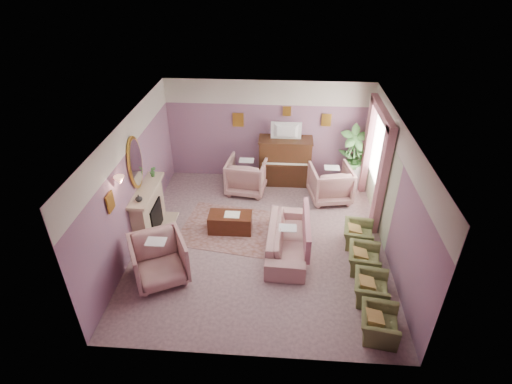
# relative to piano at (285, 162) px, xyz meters

# --- Properties ---
(floor) EXTENTS (5.50, 6.00, 0.01)m
(floor) POSITION_rel_piano_xyz_m (-0.50, -2.68, -0.65)
(floor) COLOR gray
(floor) RESTS_ON ground
(ceiling) EXTENTS (5.50, 6.00, 0.01)m
(ceiling) POSITION_rel_piano_xyz_m (-0.50, -2.68, 2.15)
(ceiling) COLOR silver
(ceiling) RESTS_ON wall_back
(wall_back) EXTENTS (5.50, 0.02, 2.80)m
(wall_back) POSITION_rel_piano_xyz_m (-0.50, 0.32, 0.75)
(wall_back) COLOR slate
(wall_back) RESTS_ON floor
(wall_front) EXTENTS (5.50, 0.02, 2.80)m
(wall_front) POSITION_rel_piano_xyz_m (-0.50, -5.68, 0.75)
(wall_front) COLOR slate
(wall_front) RESTS_ON floor
(wall_left) EXTENTS (0.02, 6.00, 2.80)m
(wall_left) POSITION_rel_piano_xyz_m (-3.25, -2.68, 0.75)
(wall_left) COLOR slate
(wall_left) RESTS_ON floor
(wall_right) EXTENTS (0.02, 6.00, 2.80)m
(wall_right) POSITION_rel_piano_xyz_m (2.25, -2.68, 0.75)
(wall_right) COLOR slate
(wall_right) RESTS_ON floor
(picture_rail_band) EXTENTS (5.50, 0.01, 0.65)m
(picture_rail_band) POSITION_rel_piano_xyz_m (-0.50, 0.31, 1.82)
(picture_rail_band) COLOR beige
(picture_rail_band) RESTS_ON wall_back
(stripe_panel) EXTENTS (0.01, 3.00, 2.15)m
(stripe_panel) POSITION_rel_piano_xyz_m (2.23, -1.38, 0.42)
(stripe_panel) COLOR #B2BF9E
(stripe_panel) RESTS_ON wall_right
(fireplace_surround) EXTENTS (0.30, 1.40, 1.10)m
(fireplace_surround) POSITION_rel_piano_xyz_m (-3.09, -2.48, -0.10)
(fireplace_surround) COLOR #C4AD8B
(fireplace_surround) RESTS_ON floor
(fireplace_inset) EXTENTS (0.18, 0.72, 0.68)m
(fireplace_inset) POSITION_rel_piano_xyz_m (-2.99, -2.48, -0.25)
(fireplace_inset) COLOR black
(fireplace_inset) RESTS_ON floor
(fire_ember) EXTENTS (0.06, 0.54, 0.10)m
(fire_ember) POSITION_rel_piano_xyz_m (-2.95, -2.48, -0.43)
(fire_ember) COLOR #FF2F03
(fire_ember) RESTS_ON floor
(mantel_shelf) EXTENTS (0.40, 1.55, 0.07)m
(mantel_shelf) POSITION_rel_piano_xyz_m (-3.06, -2.48, 0.47)
(mantel_shelf) COLOR #C4AD8B
(mantel_shelf) RESTS_ON fireplace_surround
(hearth) EXTENTS (0.55, 1.50, 0.02)m
(hearth) POSITION_rel_piano_xyz_m (-2.89, -2.48, -0.64)
(hearth) COLOR #C4AD8B
(hearth) RESTS_ON floor
(mirror_frame) EXTENTS (0.04, 0.72, 1.20)m
(mirror_frame) POSITION_rel_piano_xyz_m (-3.20, -2.48, 1.15)
(mirror_frame) COLOR gold
(mirror_frame) RESTS_ON wall_left
(mirror_glass) EXTENTS (0.01, 0.60, 1.06)m
(mirror_glass) POSITION_rel_piano_xyz_m (-3.17, -2.48, 1.15)
(mirror_glass) COLOR white
(mirror_glass) RESTS_ON wall_left
(sconce_shade) EXTENTS (0.20, 0.20, 0.16)m
(sconce_shade) POSITION_rel_piano_xyz_m (-3.12, -3.53, 1.33)
(sconce_shade) COLOR #FFA581
(sconce_shade) RESTS_ON wall_left
(piano) EXTENTS (1.40, 0.60, 1.30)m
(piano) POSITION_rel_piano_xyz_m (0.00, 0.00, 0.00)
(piano) COLOR #3E2313
(piano) RESTS_ON floor
(piano_keyshelf) EXTENTS (1.30, 0.12, 0.06)m
(piano_keyshelf) POSITION_rel_piano_xyz_m (-0.00, -0.35, 0.07)
(piano_keyshelf) COLOR #3E2313
(piano_keyshelf) RESTS_ON piano
(piano_keys) EXTENTS (1.20, 0.08, 0.02)m
(piano_keys) POSITION_rel_piano_xyz_m (0.00, -0.35, 0.11)
(piano_keys) COLOR white
(piano_keys) RESTS_ON piano
(piano_top) EXTENTS (1.45, 0.65, 0.04)m
(piano_top) POSITION_rel_piano_xyz_m (0.00, 0.00, 0.66)
(piano_top) COLOR #3E2313
(piano_top) RESTS_ON piano
(television) EXTENTS (0.80, 0.12, 0.48)m
(television) POSITION_rel_piano_xyz_m (0.00, -0.05, 0.95)
(television) COLOR black
(television) RESTS_ON piano
(print_back_left) EXTENTS (0.30, 0.03, 0.38)m
(print_back_left) POSITION_rel_piano_xyz_m (-1.30, 0.28, 1.07)
(print_back_left) COLOR gold
(print_back_left) RESTS_ON wall_back
(print_back_right) EXTENTS (0.26, 0.03, 0.34)m
(print_back_right) POSITION_rel_piano_xyz_m (1.05, 0.28, 1.13)
(print_back_right) COLOR gold
(print_back_right) RESTS_ON wall_back
(print_back_mid) EXTENTS (0.22, 0.03, 0.26)m
(print_back_mid) POSITION_rel_piano_xyz_m (0.00, 0.28, 1.35)
(print_back_mid) COLOR gold
(print_back_mid) RESTS_ON wall_back
(print_left_wall) EXTENTS (0.03, 0.28, 0.36)m
(print_left_wall) POSITION_rel_piano_xyz_m (-3.21, -3.88, 1.07)
(print_left_wall) COLOR gold
(print_left_wall) RESTS_ON wall_left
(window_blind) EXTENTS (0.03, 1.40, 1.80)m
(window_blind) POSITION_rel_piano_xyz_m (2.20, -1.13, 1.05)
(window_blind) COLOR beige
(window_blind) RESTS_ON wall_right
(curtain_left) EXTENTS (0.16, 0.34, 2.60)m
(curtain_left) POSITION_rel_piano_xyz_m (2.12, -2.05, 0.65)
(curtain_left) COLOR #AD6976
(curtain_left) RESTS_ON floor
(curtain_right) EXTENTS (0.16, 0.34, 2.60)m
(curtain_right) POSITION_rel_piano_xyz_m (2.12, -0.21, 0.65)
(curtain_right) COLOR #AD6976
(curtain_right) RESTS_ON floor
(pelmet) EXTENTS (0.16, 2.20, 0.16)m
(pelmet) POSITION_rel_piano_xyz_m (2.12, -1.13, 1.91)
(pelmet) COLOR #AD6976
(pelmet) RESTS_ON wall_right
(mantel_plant) EXTENTS (0.16, 0.16, 0.28)m
(mantel_plant) POSITION_rel_piano_xyz_m (-3.05, -1.93, 0.64)
(mantel_plant) COLOR #43823C
(mantel_plant) RESTS_ON mantel_shelf
(mantel_vase) EXTENTS (0.16, 0.16, 0.16)m
(mantel_vase) POSITION_rel_piano_xyz_m (-3.05, -2.98, 0.58)
(mantel_vase) COLOR beige
(mantel_vase) RESTS_ON mantel_shelf
(area_rug) EXTENTS (2.74, 2.15, 0.01)m
(area_rug) POSITION_rel_piano_xyz_m (-1.12, -2.29, -0.64)
(area_rug) COLOR #8D615C
(area_rug) RESTS_ON floor
(coffee_table) EXTENTS (1.00, 0.51, 0.45)m
(coffee_table) POSITION_rel_piano_xyz_m (-1.23, -2.34, -0.43)
(coffee_table) COLOR #431E10
(coffee_table) RESTS_ON floor
(table_paper) EXTENTS (0.35, 0.28, 0.01)m
(table_paper) POSITION_rel_piano_xyz_m (-1.18, -2.34, -0.20)
(table_paper) COLOR white
(table_paper) RESTS_ON coffee_table
(sofa) EXTENTS (0.70, 2.11, 0.85)m
(sofa) POSITION_rel_piano_xyz_m (0.09, -2.96, -0.22)
(sofa) COLOR tan
(sofa) RESTS_ON floor
(sofa_throw) EXTENTS (0.11, 1.60, 0.59)m
(sofa_throw) POSITION_rel_piano_xyz_m (0.49, -2.96, -0.05)
(sofa_throw) COLOR #AD6976
(sofa_throw) RESTS_ON sofa
(floral_armchair_left) EXTENTS (1.00, 1.00, 1.05)m
(floral_armchair_left) POSITION_rel_piano_xyz_m (-1.01, -0.54, -0.13)
(floral_armchair_left) COLOR tan
(floral_armchair_left) RESTS_ON floor
(floral_armchair_right) EXTENTS (1.00, 1.00, 1.05)m
(floral_armchair_right) POSITION_rel_piano_xyz_m (1.19, -0.79, -0.13)
(floral_armchair_right) COLOR tan
(floral_armchair_right) RESTS_ON floor
(floral_armchair_front) EXTENTS (1.00, 1.00, 1.05)m
(floral_armchair_front) POSITION_rel_piano_xyz_m (-2.43, -4.00, -0.13)
(floral_armchair_front) COLOR tan
(floral_armchair_front) RESTS_ON floor
(olive_chair_a) EXTENTS (0.52, 0.74, 0.64)m
(olive_chair_a) POSITION_rel_piano_xyz_m (1.67, -5.08, -0.33)
(olive_chair_a) COLOR olive
(olive_chair_a) RESTS_ON floor
(olive_chair_b) EXTENTS (0.52, 0.74, 0.64)m
(olive_chair_b) POSITION_rel_piano_xyz_m (1.67, -4.26, -0.33)
(olive_chair_b) COLOR olive
(olive_chair_b) RESTS_ON floor
(olive_chair_c) EXTENTS (0.52, 0.74, 0.64)m
(olive_chair_c) POSITION_rel_piano_xyz_m (1.67, -3.44, -0.33)
(olive_chair_c) COLOR olive
(olive_chair_c) RESTS_ON floor
(olive_chair_d) EXTENTS (0.52, 0.74, 0.64)m
(olive_chair_d) POSITION_rel_piano_xyz_m (1.67, -2.62, -0.33)
(olive_chair_d) COLOR olive
(olive_chair_d) RESTS_ON floor
(side_table) EXTENTS (0.52, 0.52, 0.70)m
(side_table) POSITION_rel_piano_xyz_m (1.89, -0.04, -0.30)
(side_table) COLOR silver
(side_table) RESTS_ON floor
(side_plant_big) EXTENTS (0.30, 0.30, 0.34)m
(side_plant_big) POSITION_rel_piano_xyz_m (1.89, -0.04, 0.22)
(side_plant_big) COLOR #43823C
(side_plant_big) RESTS_ON side_table
(side_plant_small) EXTENTS (0.16, 0.16, 0.28)m
(side_plant_small) POSITION_rel_piano_xyz_m (2.01, -0.14, 0.19)
(side_plant_small) COLOR #43823C
(side_plant_small) RESTS_ON side_table
(palm_pot) EXTENTS (0.34, 0.34, 0.34)m
(palm_pot) POSITION_rel_piano_xyz_m (1.80, -0.10, -0.48)
(palm_pot) COLOR #AF5B4E
(palm_pot) RESTS_ON floor
(palm_plant) EXTENTS (0.76, 0.76, 1.44)m
(palm_plant) POSITION_rel_piano_xyz_m (1.80, -0.10, 0.41)
(palm_plant) COLOR #43823C
(palm_plant) RESTS_ON palm_pot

